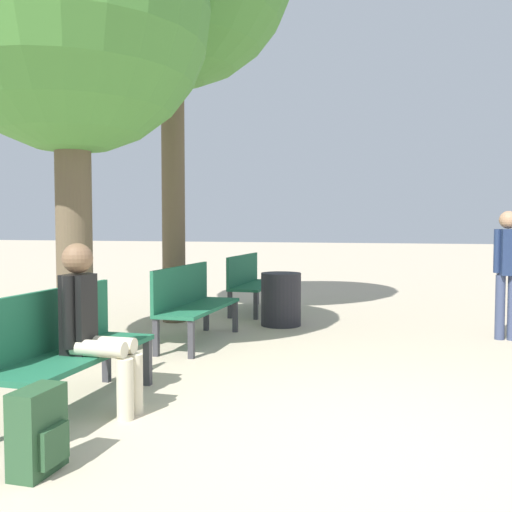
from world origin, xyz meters
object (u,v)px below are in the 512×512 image
bench_row_1 (192,299)px  backpack (39,432)px  pedestrian_near (507,266)px  trash_bin (281,299)px  tree_row_0 (70,15)px  bench_row_2 (250,279)px  person_seated (92,323)px  bench_row_0 (65,342)px

bench_row_1 → backpack: bearing=-82.0°
bench_row_1 → pedestrian_near: 3.82m
bench_row_1 → trash_bin: (0.77, 1.40, -0.15)m
tree_row_0 → pedestrian_near: 5.62m
backpack → trash_bin: trash_bin is taller
tree_row_0 → trash_bin: tree_row_0 is taller
bench_row_2 → person_seated: bearing=-87.3°
bench_row_1 → person_seated: size_ratio=1.28×
bench_row_1 → tree_row_0: (-0.79, -1.19, 2.96)m
bench_row_0 → pedestrian_near: (3.62, 3.70, 0.38)m
person_seated → backpack: 1.12m
trash_bin → backpack: bearing=-93.1°
bench_row_2 → tree_row_0: (-0.79, -3.74, 2.96)m
person_seated → trash_bin: 4.00m
bench_row_2 → trash_bin: (0.77, -1.15, -0.15)m
bench_row_1 → tree_row_0: size_ratio=0.33×
trash_bin → bench_row_1: bearing=-118.8°
bench_row_0 → person_seated: person_seated is taller
bench_row_1 → tree_row_0: tree_row_0 is taller
tree_row_0 → pedestrian_near: bearing=27.9°
bench_row_1 → person_seated: bearing=-84.7°
bench_row_2 → backpack: bench_row_2 is taller
bench_row_0 → bench_row_2: same height
bench_row_0 → pedestrian_near: size_ratio=1.04×
bench_row_1 → bench_row_2: 2.55m
bench_row_1 → backpack: 3.60m
person_seated → backpack: person_seated is taller
trash_bin → tree_row_0: bearing=-121.1°
bench_row_1 → person_seated: (0.24, -2.56, 0.15)m
bench_row_2 → tree_row_0: bearing=-102.0°
person_seated → trash_bin: (0.53, 3.96, -0.31)m
bench_row_2 → trash_bin: bearing=-56.3°
pedestrian_near → bench_row_1: bearing=-162.4°
bench_row_1 → person_seated: person_seated is taller
tree_row_0 → person_seated: tree_row_0 is taller
bench_row_0 → pedestrian_near: bearing=45.6°
bench_row_2 → backpack: 6.13m
bench_row_1 → backpack: size_ratio=3.34×
person_seated → bench_row_1: bearing=95.3°
backpack → pedestrian_near: bearing=56.4°
backpack → trash_bin: (0.27, 4.95, 0.13)m
bench_row_1 → bench_row_2: same height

